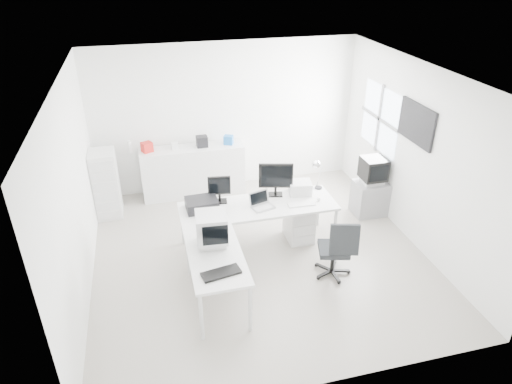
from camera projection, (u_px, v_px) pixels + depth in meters
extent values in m
cube|color=beige|center=(259.00, 254.00, 7.15)|extent=(5.00, 5.00, 0.01)
cube|color=white|center=(260.00, 75.00, 5.81)|extent=(5.00, 5.00, 0.01)
cube|color=silver|center=(226.00, 117.00, 8.61)|extent=(5.00, 0.02, 2.80)
cube|color=silver|center=(74.00, 195.00, 5.94)|extent=(0.02, 5.00, 2.80)
cube|color=silver|center=(416.00, 156.00, 7.02)|extent=(0.02, 5.00, 2.80)
cube|color=silver|center=(299.00, 222.00, 7.40)|extent=(0.40, 0.50, 0.60)
cube|color=black|center=(202.00, 204.00, 6.85)|extent=(0.49, 0.38, 0.17)
cube|color=silver|center=(301.00, 204.00, 7.00)|extent=(0.42, 0.14, 0.02)
sphere|color=silver|center=(319.00, 199.00, 7.09)|extent=(0.06, 0.06, 0.06)
cube|color=silver|center=(300.00, 187.00, 7.29)|extent=(0.39, 0.35, 0.20)
cube|color=black|center=(221.00, 273.00, 5.52)|extent=(0.51, 0.28, 0.03)
cube|color=gray|center=(370.00, 198.00, 8.10)|extent=(0.56, 0.46, 0.61)
cube|color=silver|center=(193.00, 171.00, 8.67)|extent=(1.92, 0.48, 0.96)
cube|color=red|center=(147.00, 147.00, 8.23)|extent=(0.23, 0.22, 0.18)
cube|color=silver|center=(175.00, 146.00, 8.35)|extent=(0.13, 0.11, 0.12)
cube|color=black|center=(202.00, 141.00, 8.44)|extent=(0.21, 0.19, 0.20)
cube|color=blue|center=(228.00, 140.00, 8.55)|extent=(0.21, 0.20, 0.17)
cylinder|color=silver|center=(130.00, 147.00, 8.19)|extent=(0.07, 0.07, 0.22)
cube|color=silver|center=(106.00, 184.00, 7.92)|extent=(0.43, 0.51, 1.21)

